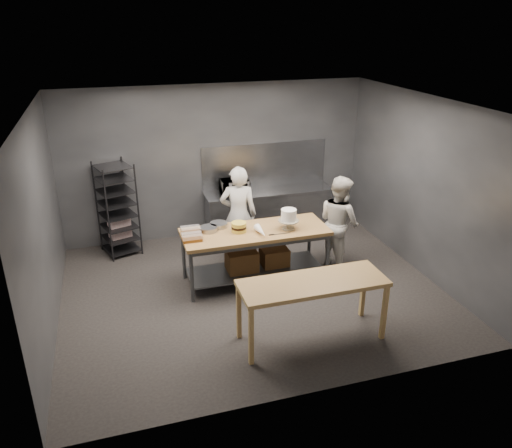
{
  "coord_description": "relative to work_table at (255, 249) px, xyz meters",
  "views": [
    {
      "loc": [
        -2.01,
        -6.81,
        4.2
      ],
      "look_at": [
        0.14,
        0.28,
        1.05
      ],
      "focal_mm": 35.0,
      "sensor_mm": 36.0,
      "label": 1
    }
  ],
  "objects": [
    {
      "name": "splashback_panel",
      "position": [
        0.85,
        2.13,
        0.78
      ],
      "size": [
        2.6,
        0.02,
        0.9
      ],
      "primitive_type": "cube",
      "color": "slate",
      "rests_on": "back_counter"
    },
    {
      "name": "layer_cake",
      "position": [
        -0.28,
        0.01,
        0.43
      ],
      "size": [
        0.24,
        0.24,
        0.16
      ],
      "color": "#E3C948",
      "rests_on": "work_table"
    },
    {
      "name": "speed_rack",
      "position": [
        -2.12,
        1.75,
        0.28
      ],
      "size": [
        0.77,
        0.8,
        1.75
      ],
      "color": "black",
      "rests_on": "ground"
    },
    {
      "name": "back_wall",
      "position": [
        -0.15,
        2.15,
        0.93
      ],
      "size": [
        6.0,
        0.04,
        3.0
      ],
      "primitive_type": "cube",
      "color": "#4C4F54",
      "rests_on": "ground"
    },
    {
      "name": "chef_right",
      "position": [
        1.56,
        0.09,
        0.26
      ],
      "size": [
        0.8,
        0.93,
        1.66
      ],
      "primitive_type": "imported",
      "rotation": [
        0.0,
        0.0,
        1.8
      ],
      "color": "beige",
      "rests_on": "ground"
    },
    {
      "name": "pastry_clamshells",
      "position": [
        -1.05,
        0.02,
        0.4
      ],
      "size": [
        0.34,
        0.47,
        0.11
      ],
      "color": "#934E1D",
      "rests_on": "work_table"
    },
    {
      "name": "near_counter",
      "position": [
        0.25,
        -1.82,
        0.24
      ],
      "size": [
        2.0,
        0.7,
        0.9
      ],
      "color": "#A37043",
      "rests_on": "ground"
    },
    {
      "name": "piping_bag",
      "position": [
        0.03,
        -0.22,
        0.41
      ],
      "size": [
        0.14,
        0.39,
        0.12
      ],
      "primitive_type": "cone",
      "rotation": [
        1.57,
        0.0,
        0.05
      ],
      "color": "white",
      "rests_on": "work_table"
    },
    {
      "name": "cake_pans",
      "position": [
        -0.64,
        0.23,
        0.39
      ],
      "size": [
        0.48,
        0.41,
        0.07
      ],
      "color": "gray",
      "rests_on": "work_table"
    },
    {
      "name": "work_table",
      "position": [
        0.0,
        0.0,
        0.0
      ],
      "size": [
        2.4,
        0.9,
        0.92
      ],
      "color": "olive",
      "rests_on": "ground"
    },
    {
      "name": "ground",
      "position": [
        -0.15,
        -0.35,
        -0.57
      ],
      "size": [
        6.0,
        6.0,
        0.0
      ],
      "primitive_type": "plane",
      "color": "black",
      "rests_on": "ground"
    },
    {
      "name": "offset_spatula",
      "position": [
        0.27,
        -0.28,
        0.35
      ],
      "size": [
        0.36,
        0.02,
        0.02
      ],
      "color": "slate",
      "rests_on": "work_table"
    },
    {
      "name": "frosted_cake_stand",
      "position": [
        0.53,
        -0.12,
        0.57
      ],
      "size": [
        0.34,
        0.34,
        0.34
      ],
      "color": "#A59D84",
      "rests_on": "work_table"
    },
    {
      "name": "microwave",
      "position": [
        0.13,
        1.83,
        0.48
      ],
      "size": [
        0.54,
        0.37,
        0.3
      ],
      "primitive_type": "imported",
      "color": "black",
      "rests_on": "back_counter"
    },
    {
      "name": "back_counter",
      "position": [
        0.85,
        1.83,
        -0.12
      ],
      "size": [
        2.6,
        0.6,
        0.9
      ],
      "color": "slate",
      "rests_on": "ground"
    },
    {
      "name": "chef_behind",
      "position": [
        -0.08,
        0.78,
        0.32
      ],
      "size": [
        0.74,
        0.59,
        1.78
      ],
      "primitive_type": "imported",
      "rotation": [
        0.0,
        0.0,
        2.87
      ],
      "color": "silver",
      "rests_on": "ground"
    }
  ]
}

